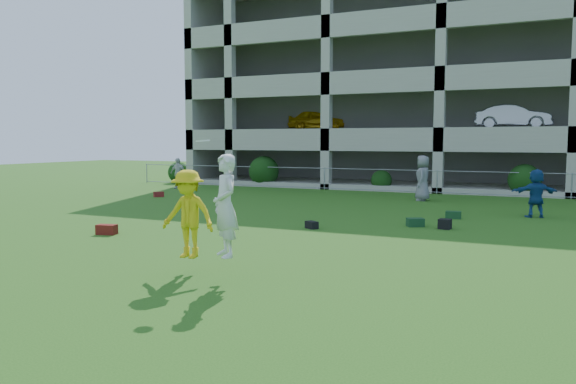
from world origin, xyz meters
The scene contains 14 objects.
ground centered at (0.00, 0.00, 0.00)m, with size 100.00×100.00×0.00m, color #235114.
bystander_b centered at (-13.58, 16.16, 0.85)m, with size 0.99×0.41×1.69m, color silver.
bystander_c centered at (-0.03, 15.48, 1.00)m, with size 0.98×0.64×2.00m, color slate.
bystander_d centered at (4.61, 11.67, 0.84)m, with size 1.56×0.50×1.68m, color navy.
bag_red_a centered at (-6.39, 2.74, 0.14)m, with size 0.55×0.30×0.28m, color #5F1210.
bag_black_b centered at (-1.50, 6.15, 0.11)m, with size 0.40×0.25×0.22m, color black.
bag_green_c centered at (1.26, 7.86, 0.13)m, with size 0.50×0.35×0.26m, color #14371F.
crate_d centered at (2.18, 7.74, 0.15)m, with size 0.35×0.35×0.30m, color black.
bag_red_f centered at (-11.69, 11.99, 0.12)m, with size 0.45×0.28×0.24m, color #611F10.
bag_green_g centered at (2.07, 10.18, 0.12)m, with size 0.50×0.30×0.25m, color #123318.
frisbee_contest centered at (-1.27, -0.26, 1.28)m, with size 2.06×1.07×2.37m.
parking_garage centered at (-0.01, 27.70, 6.01)m, with size 30.00×14.00×12.00m.
fence centered at (0.00, 19.00, 0.61)m, with size 36.06×0.06×1.20m.
shrub_row centered at (4.59, 19.70, 1.51)m, with size 34.38×2.52×3.50m.
Camera 1 is at (4.84, -9.43, 2.66)m, focal length 35.00 mm.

